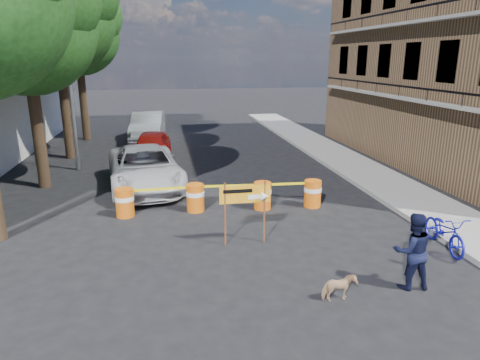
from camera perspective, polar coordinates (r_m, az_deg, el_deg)
name	(u,v)px	position (r m, az deg, el deg)	size (l,w,h in m)	color
ground	(257,251)	(11.15, 2.27, -9.46)	(120.00, 120.00, 0.00)	black
sidewalk_east	(372,176)	(18.53, 17.18, 0.53)	(2.40, 40.00, 0.15)	gray
tree_mid_a	(26,21)	(17.46, -26.67, 18.39)	(5.25, 5.00, 8.68)	#332316
tree_mid_b	(56,14)	(22.37, -23.28, 19.72)	(5.67, 5.40, 9.62)	#332316
tree_far	(78,32)	(27.24, -20.84, 18.01)	(5.04, 4.80, 8.84)	#332316
streetlamp	(70,68)	(19.68, -21.77, 13.70)	(1.25, 0.18, 8.00)	gray
barrel_far_left	(125,202)	(13.77, -15.13, -2.85)	(0.58, 0.58, 0.90)	#CA5A0B
barrel_mid_left	(195,197)	(13.83, -5.98, -2.29)	(0.58, 0.58, 0.90)	#CA5A0B
barrel_mid_right	(263,195)	(13.99, 3.02, -2.00)	(0.58, 0.58, 0.90)	#CA5A0B
barrel_far_right	(313,193)	(14.38, 9.65, -1.71)	(0.58, 0.58, 0.90)	#CA5A0B
detour_sign	(251,199)	(11.15, 1.49, -2.51)	(1.34, 0.25, 1.72)	#592D19
pedestrian	(412,251)	(9.87, 21.98, -8.77)	(0.83, 0.64, 1.70)	black
bicycle	(447,215)	(12.14, 25.88, -4.20)	(0.65, 0.98, 1.87)	#1619B5
dog	(339,288)	(9.17, 13.07, -13.84)	(0.31, 0.69, 0.58)	tan
suv_white	(145,168)	(16.60, -12.58, 1.59)	(2.56, 5.54, 1.54)	silver
sedan_red	(152,146)	(20.91, -11.67, 4.40)	(1.67, 4.14, 1.41)	maroon
sedan_silver	(148,126)	(26.43, -12.19, 7.03)	(1.77, 5.07, 1.67)	#B9BDC1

